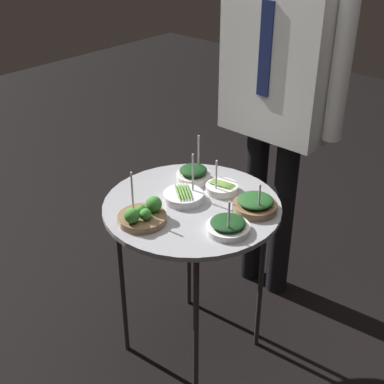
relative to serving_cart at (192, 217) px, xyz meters
The scene contains 9 objects.
ground_plane 0.65m from the serving_cart, ahead, with size 8.00×8.00×0.00m, color black.
serving_cart is the anchor object (origin of this frame).
bowl_spinach_far_rim 0.22m from the serving_cart, 13.59° to the right, with size 0.15×0.15×0.14m.
bowl_spinach_mid_right 0.20m from the serving_cart, 130.37° to the left, with size 0.13×0.13×0.18m.
bowl_asparagus_near_rim 0.08m from the serving_cart, behind, with size 0.15×0.15×0.18m.
bowl_broccoli_center 0.22m from the serving_cart, 102.77° to the right, with size 0.17×0.17×0.17m.
bowl_asparagus_back_right 0.16m from the serving_cart, 81.76° to the left, with size 0.12×0.12×0.14m.
bowl_spinach_back_left 0.24m from the serving_cart, 31.40° to the left, with size 0.16×0.16×0.13m.
waiter_figure 0.67m from the serving_cart, 93.47° to the left, with size 0.60×0.22×1.62m.
Camera 1 is at (1.11, -1.23, 1.71)m, focal length 50.00 mm.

